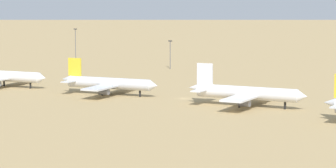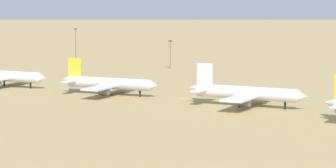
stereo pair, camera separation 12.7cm
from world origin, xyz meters
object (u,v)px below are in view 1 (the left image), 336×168
at_px(parked_jet_teal_1, 3,76).
at_px(parked_jet_yellow_2, 108,83).
at_px(light_pole_west, 75,42).
at_px(light_pole_mid, 170,52).
at_px(parked_jet_white_3, 246,93).

xyz_separation_m(parked_jet_teal_1, parked_jet_yellow_2, (47.84, 3.19, -0.06)).
bearing_deg(light_pole_west, parked_jet_teal_1, -64.53).
bearing_deg(light_pole_mid, light_pole_west, 171.49).
distance_m(parked_jet_yellow_2, light_pole_west, 138.66).
relative_size(parked_jet_white_3, light_pole_mid, 2.97).
height_order(parked_jet_yellow_2, light_pole_mid, light_pole_mid).
relative_size(parked_jet_teal_1, light_pole_mid, 2.88).
bearing_deg(parked_jet_teal_1, light_pole_mid, 71.42).
bearing_deg(parked_jet_yellow_2, light_pole_mid, 100.64).
bearing_deg(light_pole_mid, parked_jet_white_3, -46.14).
bearing_deg(light_pole_mid, parked_jet_yellow_2, -70.56).
height_order(parked_jet_teal_1, light_pole_west, light_pole_west).
distance_m(parked_jet_yellow_2, parked_jet_white_3, 53.23).
bearing_deg(light_pole_mid, parked_jet_teal_1, -99.93).
relative_size(parked_jet_yellow_2, light_pole_mid, 2.83).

